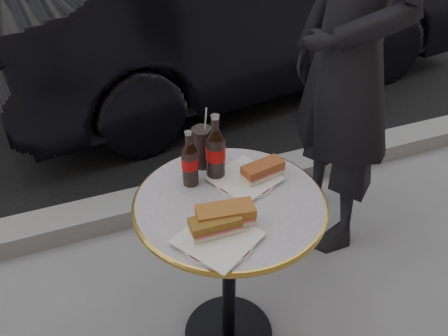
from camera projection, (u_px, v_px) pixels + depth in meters
name	position (u px, v px, depth m)	size (l,w,h in m)	color
ground	(228.00, 336.00, 1.81)	(80.00, 80.00, 0.00)	gray
asphalt_road	(80.00, 15.00, 5.60)	(40.00, 8.00, 0.00)	black
curb	(168.00, 199.00, 2.46)	(40.00, 0.20, 0.12)	gray
bistro_table	(229.00, 276.00, 1.60)	(0.62, 0.62, 0.73)	#BAB2C4
plate_left	(218.00, 240.00, 1.23)	(0.21, 0.21, 0.01)	white
plate_right	(244.00, 180.00, 1.46)	(0.20, 0.20, 0.01)	white
sandwich_left_a	(215.00, 226.00, 1.23)	(0.15, 0.07, 0.05)	brown
sandwich_left_b	(225.00, 216.00, 1.26)	(0.17, 0.08, 0.06)	#AB652B
sandwich_right	(263.00, 171.00, 1.45)	(0.14, 0.07, 0.05)	#9E4E28
cola_bottle_left	(190.00, 158.00, 1.40)	(0.06, 0.06, 0.20)	black
cola_bottle_right	(215.00, 148.00, 1.42)	(0.07, 0.07, 0.24)	black
cola_glass	(203.00, 147.00, 1.50)	(0.07, 0.07, 0.15)	black
parked_car	(246.00, 9.00, 3.49)	(3.93, 1.36, 1.29)	black
pedestrian	(349.00, 60.00, 1.84)	(0.68, 0.44, 1.85)	black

